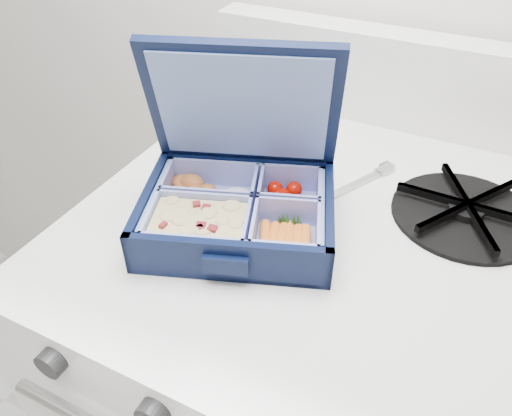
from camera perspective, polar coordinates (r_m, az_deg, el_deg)
The scene contains 5 objects.
stove at distance 1.02m, azimuth 6.24°, elevation -21.74°, with size 0.63×0.63×0.94m, color white, non-canonical shape.
bento_box at distance 0.61m, azimuth -2.09°, elevation -0.56°, with size 0.23×0.18×0.05m, color black, non-canonical shape.
burner_grate at distance 0.69m, azimuth 22.92°, elevation -0.06°, with size 0.18×0.18×0.03m, color black.
burner_grate_rear at distance 0.85m, azimuth -0.93°, elevation 10.55°, with size 0.19×0.19×0.02m, color black.
fork at distance 0.70m, azimuth 10.34°, elevation 2.22°, with size 0.02×0.16×0.01m, color #AFAFB0, non-canonical shape.
Camera 1 is at (0.82, 1.17, 1.35)m, focal length 35.00 mm.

